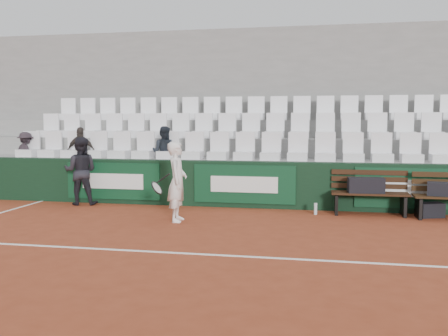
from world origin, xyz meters
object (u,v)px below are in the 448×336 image
at_px(spectator_c, 164,133).
at_px(sports_bag_left, 366,185).
at_px(spectator_b, 81,133).
at_px(water_bottle_near, 316,209).
at_px(tennis_player, 177,182).
at_px(ball_kid, 81,171).
at_px(sports_bag_right, 443,189).
at_px(bench_left, 369,204).
at_px(sports_bag_ground, 430,210).
at_px(spectator_a, 25,135).
at_px(water_bottle_far, 424,211).

bearing_deg(spectator_c, sports_bag_left, 169.55).
height_order(sports_bag_left, spectator_c, spectator_c).
xyz_separation_m(spectator_b, spectator_c, (2.10, 0.00, 0.01)).
relative_size(water_bottle_near, tennis_player, 0.16).
bearing_deg(ball_kid, spectator_b, -77.38).
distance_m(sports_bag_right, spectator_c, 6.11).
bearing_deg(bench_left, tennis_player, -159.23).
bearing_deg(sports_bag_left, sports_bag_ground, 0.17).
bearing_deg(sports_bag_right, water_bottle_near, 179.83).
distance_m(sports_bag_left, spectator_a, 8.20).
bearing_deg(spectator_a, spectator_c, -155.63).
xyz_separation_m(bench_left, sports_bag_ground, (1.15, -0.04, -0.08)).
relative_size(sports_bag_ground, spectator_c, 0.39).
distance_m(ball_kid, spectator_a, 2.26).
bearing_deg(water_bottle_near, bench_left, 10.37).
xyz_separation_m(sports_bag_ground, spectator_c, (-5.74, 0.97, 1.46)).
bearing_deg(sports_bag_right, sports_bag_left, 173.42).
bearing_deg(spectator_c, spectator_a, 1.72).
relative_size(bench_left, sports_bag_right, 2.72).
relative_size(water_bottle_near, water_bottle_far, 0.85).
distance_m(tennis_player, spectator_c, 2.65).
bearing_deg(spectator_b, sports_bag_ground, 163.71).
distance_m(sports_bag_ground, water_bottle_near, 2.21).
xyz_separation_m(bench_left, sports_bag_left, (-0.08, -0.04, 0.37)).
bearing_deg(tennis_player, bench_left, 20.77).
distance_m(bench_left, spectator_c, 4.88).
bearing_deg(sports_bag_left, spectator_a, 173.14).
bearing_deg(bench_left, sports_bag_left, -153.66).
bearing_deg(water_bottle_near, sports_bag_ground, 4.10).
distance_m(sports_bag_right, ball_kid, 7.58).
bearing_deg(sports_bag_ground, sports_bag_left, -179.83).
height_order(sports_bag_ground, tennis_player, tennis_player).
height_order(sports_bag_ground, spectator_c, spectator_c).
xyz_separation_m(sports_bag_left, water_bottle_near, (-0.98, -0.15, -0.48)).
xyz_separation_m(water_bottle_far, spectator_a, (-9.17, 1.10, 1.39)).
distance_m(water_bottle_far, ball_kid, 7.28).
bearing_deg(bench_left, spectator_c, 168.51).
distance_m(sports_bag_ground, water_bottle_far, 0.20).
xyz_separation_m(sports_bag_ground, water_bottle_far, (-0.15, -0.13, -0.00)).
bearing_deg(spectator_b, sports_bag_right, 162.70).
distance_m(sports_bag_left, ball_kid, 6.17).
distance_m(bench_left, sports_bag_left, 0.38).
distance_m(water_bottle_near, spectator_a, 7.34).
distance_m(spectator_a, spectator_c, 3.58).
distance_m(sports_bag_right, spectator_a, 9.61).
distance_m(bench_left, spectator_a, 8.33).
relative_size(sports_bag_left, sports_bag_right, 1.26).
xyz_separation_m(sports_bag_right, ball_kid, (-7.57, 0.23, 0.18)).
relative_size(sports_bag_ground, water_bottle_near, 1.98).
relative_size(bench_left, spectator_c, 1.25).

